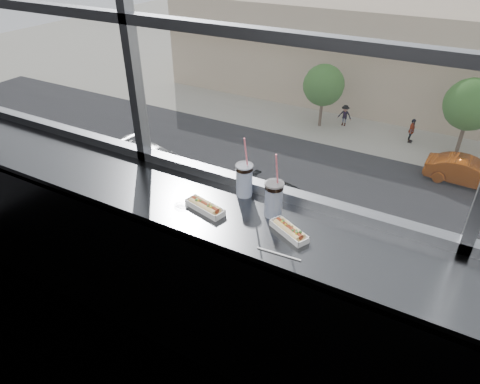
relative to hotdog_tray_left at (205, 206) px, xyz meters
The scene contains 21 objects.
wall_back_lower 0.73m from the hotdog_tray_left, 47.76° to the left, with size 6.00×6.00×0.00m, color black.
counter 0.31m from the hotdog_tray_left, 10.14° to the left, with size 6.00×0.55×0.06m, color #4B4D4F.
counter_fascia 0.68m from the hotdog_tray_left, 34.08° to the right, with size 6.00×0.04×1.04m, color #4B4D4F.
hotdog_tray_left is the anchor object (origin of this frame).
hotdog_tray_right 0.50m from the hotdog_tray_left, ahead, with size 0.24×0.17×0.06m.
soda_cup_left 0.28m from the hotdog_tray_left, 65.18° to the left, with size 0.10×0.10×0.38m.
soda_cup_right 0.39m from the hotdog_tray_left, 22.37° to the left, with size 0.11×0.11×0.39m.
loose_straw 0.54m from the hotdog_tray_left, 15.40° to the right, with size 0.01×0.01×0.23m, color white.
wrapper 0.14m from the hotdog_tray_left, 163.78° to the right, with size 0.10×0.07×0.02m, color silver.
plaza_ground 45.48m from the hotdog_tray_left, 89.61° to the left, with size 120.00×120.00×0.00m, color gray.
street_asphalt 23.66m from the hotdog_tray_left, 89.16° to the left, with size 80.00×10.00×0.06m, color black.
far_sidewalk 30.81m from the hotdog_tray_left, 89.40° to the left, with size 80.00×6.00×0.04m, color gray.
far_building 39.18m from the hotdog_tray_left, 89.55° to the left, with size 50.00×14.00×8.00m, color tan.
car_far_b 26.79m from the hotdog_tray_left, 84.87° to the left, with size 6.30×2.63×2.10m, color #A63F06.
car_near_a 24.79m from the hotdog_tray_left, 132.72° to the left, with size 6.52×2.72×2.17m, color #A6A6A6.
car_near_c 19.81m from the hotdog_tray_left, 85.66° to the left, with size 5.50×2.29×1.83m, color brown.
car_near_b 20.64m from the hotdog_tray_left, 110.29° to the left, with size 5.90×2.46×1.97m, color black.
pedestrian_b 30.79m from the hotdog_tray_left, 93.69° to the left, with size 0.94×0.70×2.11m, color #66605B.
pedestrian_a 32.06m from the hotdog_tray_left, 103.27° to the left, with size 0.88×0.66×1.98m, color #66605B.
tree_left 30.89m from the hotdog_tray_left, 106.74° to the left, with size 3.06×3.06×4.79m.
tree_center 29.62m from the hotdog_tray_left, 87.34° to the left, with size 3.37×3.37×5.26m.
Camera 1 is at (0.83, -0.45, 2.46)m, focal length 32.00 mm.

